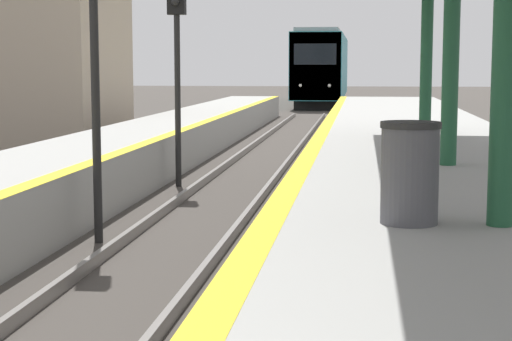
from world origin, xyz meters
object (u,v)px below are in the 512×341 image
Objects in this scene: trash_bin at (410,173)px; signal_far at (177,36)px; signal_mid at (94,21)px; train at (322,68)px.

signal_far is at bearing 115.24° from trash_bin.
signal_far is at bearing 90.76° from signal_mid.
trash_bin is (4.18, -8.88, -1.61)m from signal_far.
train is at bearing 88.53° from signal_mid.
train is at bearing 93.67° from trash_bin.
train reaches higher than trash_bin.
train is at bearing 88.19° from signal_far.
signal_mid is at bearing 141.78° from trash_bin.
signal_far is (-1.19, -37.79, 0.77)m from train.
train is 17.97× the size of trash_bin.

